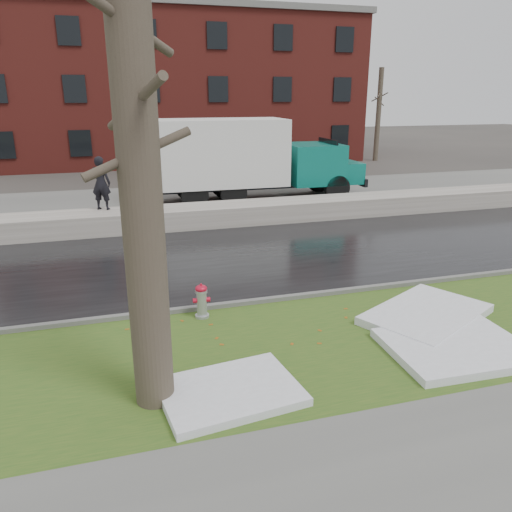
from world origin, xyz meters
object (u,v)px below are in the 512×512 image
object	(u,v)px
tree	(138,160)
box_truck	(246,158)
fire_hydrant	(202,299)
worker	(101,183)

from	to	relation	value
tree	box_truck	bearing A→B (deg)	69.41
fire_hydrant	tree	distance (m)	4.64
fire_hydrant	worker	xyz separation A→B (m)	(-2.01, 8.52, 1.25)
worker	fire_hydrant	bearing A→B (deg)	125.43
worker	tree	bearing A→B (deg)	115.77
box_truck	worker	world-z (taller)	box_truck
fire_hydrant	box_truck	world-z (taller)	box_truck
worker	box_truck	bearing A→B (deg)	-128.65
fire_hydrant	box_truck	bearing A→B (deg)	73.96
fire_hydrant	worker	size ratio (longest dim) A/B	0.41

